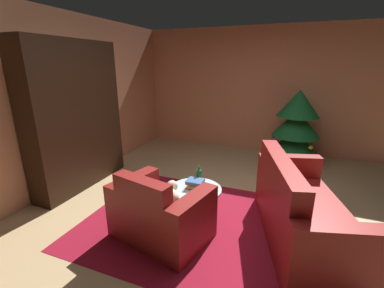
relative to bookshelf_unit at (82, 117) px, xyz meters
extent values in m
plane|color=tan|center=(2.38, -0.23, -1.08)|extent=(7.08, 7.08, 0.00)
cube|color=tan|center=(2.38, 2.75, 0.23)|extent=(5.34, 0.06, 2.62)
cube|color=tan|center=(-0.25, -0.23, 0.23)|extent=(0.06, 6.02, 2.62)
cube|color=maroon|center=(2.19, -0.47, -1.07)|extent=(2.91, 2.12, 0.01)
cube|color=black|center=(0.15, -0.10, 0.02)|extent=(0.03, 1.61, 2.20)
cube|color=black|center=(-0.02, 0.69, 0.02)|extent=(0.37, 0.03, 2.20)
cube|color=black|center=(-0.02, -0.89, 0.02)|extent=(0.37, 0.03, 2.20)
cube|color=black|center=(-0.02, -0.10, -1.07)|extent=(0.34, 1.56, 0.03)
cube|color=black|center=(-0.02, -0.10, -0.70)|extent=(0.34, 1.56, 0.03)
cube|color=black|center=(-0.02, -0.10, -0.34)|extent=(0.34, 1.56, 0.02)
cube|color=black|center=(-0.02, -0.10, 0.02)|extent=(0.34, 1.56, 0.02)
cube|color=black|center=(-0.02, -0.10, 0.38)|extent=(0.34, 1.56, 0.02)
cube|color=black|center=(-0.02, -0.10, 0.75)|extent=(0.34, 1.56, 0.02)
cube|color=black|center=(-0.02, -0.10, 1.11)|extent=(0.34, 1.56, 0.03)
cube|color=black|center=(-0.16, -0.10, -0.04)|extent=(0.05, 0.93, 0.58)
cube|color=black|center=(-0.13, -0.10, -0.04)|extent=(0.03, 0.96, 0.61)
cube|color=#453E24|center=(-0.11, 0.62, -0.95)|extent=(0.18, 0.03, 0.20)
cube|color=#463126|center=(-0.11, 0.58, -0.93)|extent=(0.17, 0.03, 0.25)
cube|color=#11818D|center=(-0.08, 0.53, -0.95)|extent=(0.22, 0.04, 0.20)
cube|color=#0F818C|center=(-0.06, 0.48, -0.91)|extent=(0.26, 0.03, 0.29)
cube|color=#167882|center=(-0.07, 0.44, -0.92)|extent=(0.25, 0.04, 0.26)
cube|color=teal|center=(-0.10, 0.40, -0.94)|extent=(0.20, 0.03, 0.22)
cube|color=#13728C|center=(-0.08, 0.35, -0.90)|extent=(0.23, 0.05, 0.31)
cube|color=gold|center=(-0.06, 0.30, -0.94)|extent=(0.27, 0.05, 0.22)
cube|color=gold|center=(-0.08, 0.25, -0.93)|extent=(0.23, 0.03, 0.25)
cube|color=#9B5292|center=(-0.11, 0.61, -0.55)|extent=(0.17, 0.04, 0.29)
cube|color=#B53A24|center=(-0.11, 0.56, -0.55)|extent=(0.17, 0.05, 0.29)
cube|color=teal|center=(-0.11, 0.52, -0.56)|extent=(0.17, 0.03, 0.27)
cube|color=#368D48|center=(-0.08, 0.48, -0.60)|extent=(0.23, 0.04, 0.19)
cube|color=#B9A491|center=(-0.06, 0.43, -0.57)|extent=(0.27, 0.04, 0.24)
cube|color=#85508F|center=(-0.07, 0.64, 0.53)|extent=(0.25, 0.04, 0.27)
cube|color=#0F6A81|center=(-0.10, 0.60, 0.52)|extent=(0.19, 0.03, 0.25)
cube|color=#B89AA2|center=(-0.07, 0.55, 0.53)|extent=(0.24, 0.04, 0.27)
cube|color=gold|center=(-0.08, 0.50, 0.49)|extent=(0.23, 0.04, 0.19)
cube|color=#2B7939|center=(-0.07, 0.46, 0.54)|extent=(0.26, 0.03, 0.29)
cube|color=gold|center=(-0.07, 0.62, 0.89)|extent=(0.24, 0.04, 0.27)
cube|color=navy|center=(-0.08, 0.57, 0.88)|extent=(0.22, 0.03, 0.25)
cube|color=#327C35|center=(-0.10, 0.53, 0.91)|extent=(0.20, 0.04, 0.30)
cube|color=#BC3C18|center=(-0.06, 0.49, 0.85)|extent=(0.26, 0.03, 0.19)
cube|color=#44242F|center=(-0.10, 0.45, 0.89)|extent=(0.19, 0.03, 0.27)
cube|color=#903E90|center=(-0.08, 0.42, 0.90)|extent=(0.24, 0.03, 0.29)
cube|color=gold|center=(-0.10, 0.38, 0.88)|extent=(0.20, 0.03, 0.24)
cube|color=#337A47|center=(-0.09, 0.34, 0.86)|extent=(0.20, 0.04, 0.20)
cube|color=maroon|center=(1.78, -0.83, -0.88)|extent=(0.80, 0.83, 0.39)
cube|color=maroon|center=(1.72, -1.09, -0.48)|extent=(0.68, 0.30, 0.41)
cube|color=maroon|center=(2.19, -0.92, -0.77)|extent=(0.33, 0.72, 0.61)
cube|color=maroon|center=(1.37, -0.73, -0.77)|extent=(0.33, 0.72, 0.61)
ellipsoid|color=beige|center=(1.84, -0.77, -0.60)|extent=(0.31, 0.24, 0.18)
sphere|color=beige|center=(1.82, -0.64, -0.55)|extent=(0.13, 0.13, 0.13)
cube|color=maroon|center=(3.26, -0.33, -0.87)|extent=(1.14, 1.56, 0.42)
cube|color=maroon|center=(2.97, -0.42, -0.40)|extent=(0.55, 1.40, 0.51)
cube|color=maroon|center=(3.48, -1.08, -0.73)|extent=(0.81, 0.37, 0.70)
cube|color=maroon|center=(3.05, 0.42, -0.73)|extent=(0.81, 0.37, 0.70)
cylinder|color=black|center=(2.21, -0.45, -0.86)|extent=(0.04, 0.04, 0.44)
cylinder|color=black|center=(1.97, -0.31, -0.86)|extent=(0.04, 0.04, 0.44)
cylinder|color=black|center=(1.97, -0.61, -0.86)|extent=(0.04, 0.04, 0.44)
cylinder|color=silver|center=(2.04, -0.46, -0.63)|extent=(0.61, 0.61, 0.02)
cube|color=red|center=(2.03, -0.44, -0.61)|extent=(0.19, 0.16, 0.02)
cube|color=#DCC549|center=(2.04, -0.45, -0.59)|extent=(0.18, 0.15, 0.02)
cube|color=#407E47|center=(2.04, -0.45, -0.58)|extent=(0.15, 0.17, 0.02)
cube|color=red|center=(2.03, -0.43, -0.56)|extent=(0.19, 0.17, 0.02)
cube|color=#345587|center=(2.03, -0.43, -0.54)|extent=(0.19, 0.17, 0.03)
cylinder|color=#225D2C|center=(2.02, -0.29, -0.54)|extent=(0.07, 0.07, 0.16)
cylinder|color=#225D2C|center=(2.02, -0.29, -0.43)|extent=(0.03, 0.03, 0.06)
cylinder|color=brown|center=(3.12, 2.13, -0.99)|extent=(0.08, 0.08, 0.17)
cone|color=#165A28|center=(3.12, 2.13, -0.66)|extent=(0.98, 0.98, 0.50)
cone|color=#165A28|center=(3.12, 2.13, -0.29)|extent=(0.87, 0.87, 0.50)
cone|color=#165A28|center=(3.12, 2.13, 0.09)|extent=(0.77, 0.77, 0.50)
sphere|color=red|center=(2.77, 1.94, -0.70)|extent=(0.05, 0.05, 0.05)
sphere|color=red|center=(2.72, 2.13, -0.61)|extent=(0.05, 0.05, 0.05)
sphere|color=blue|center=(3.22, 2.46, -0.28)|extent=(0.06, 0.06, 0.06)
sphere|color=blue|center=(2.73, 2.04, -0.57)|extent=(0.05, 0.05, 0.05)
sphere|color=yellow|center=(3.40, 1.84, -0.65)|extent=(0.07, 0.07, 0.07)
sphere|color=blue|center=(3.05, 2.47, -0.32)|extent=(0.05, 0.05, 0.05)
camera|label=1|loc=(3.00, -3.03, 0.79)|focal=24.13mm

